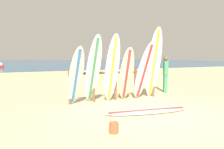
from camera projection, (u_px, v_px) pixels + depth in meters
ground_plane at (152, 116)px, 5.31m from camera, size 120.00×120.00×0.00m
ocean_water at (32, 62)px, 58.01m from camera, size 120.00×80.00×0.01m
surfboard_rack at (115, 80)px, 7.26m from camera, size 3.38×0.09×1.15m
surfboard_leaning_far_left at (76, 77)px, 6.31m from camera, size 0.56×0.92×1.88m
surfboard_leaning_left at (93, 70)px, 6.56m from camera, size 0.47×1.10×2.23m
surfboard_leaning_center_left at (112, 69)px, 6.72m from camera, size 0.55×0.96×2.27m
surfboard_leaning_center at (126, 74)px, 7.08m from camera, size 0.64×0.96×1.88m
surfboard_leaning_center_right at (144, 71)px, 7.25m from camera, size 0.68×0.94×2.06m
surfboard_leaning_right at (154, 63)px, 7.58m from camera, size 0.66×0.88×2.61m
surfboard_lying_on_sand at (147, 111)px, 5.69m from camera, size 2.50×0.93×0.08m
beachgoer_standing at (166, 72)px, 8.77m from camera, size 0.25×0.30×1.59m
sand_bucket at (114, 128)px, 4.15m from camera, size 0.20×0.20×0.22m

